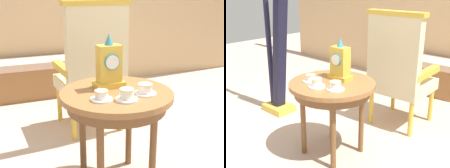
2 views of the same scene
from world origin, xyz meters
TOP-DOWN VIEW (x-y plane):
  - side_table at (-0.03, 0.02)m, footprint 0.69×0.69m
  - teacup_left at (-0.17, -0.08)m, footprint 0.12×0.12m
  - teacup_right at (-0.04, -0.14)m, footprint 0.13×0.13m
  - teacup_center at (0.10, -0.09)m, footprint 0.13×0.13m
  - mantel_clock at (-0.04, 0.12)m, footprint 0.19×0.11m
  - armchair at (0.09, 0.81)m, footprint 0.57×0.55m
  - window_bench at (-0.29, 1.95)m, footprint 1.14×0.40m

SIDE VIEW (x-z plane):
  - window_bench at x=-0.29m, z-range 0.00..0.44m
  - side_table at x=-0.03m, z-range 0.24..0.87m
  - armchair at x=0.09m, z-range 0.02..1.16m
  - teacup_left at x=-0.17m, z-range 0.63..0.68m
  - teacup_center at x=0.10m, z-range 0.63..0.69m
  - teacup_right at x=-0.04m, z-range 0.63..0.69m
  - mantel_clock at x=-0.04m, z-range 0.60..0.93m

